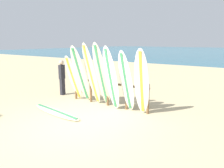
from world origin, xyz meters
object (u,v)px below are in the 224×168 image
(surfboard_lying_on_sand, at_px, (56,112))
(beachgoer_standing, at_px, (62,76))
(surfboard_leaning_far_left, at_px, (74,78))
(surfboard_leaning_left, at_px, (81,75))
(surfboard_leaning_right, at_px, (126,82))
(surfboard_leaning_far_right, at_px, (142,83))
(surfboard_rack, at_px, (108,89))
(surfboard_leaning_center_right, at_px, (111,79))
(surfboard_leaning_center, at_px, (102,75))
(surfboard_leaning_center_left, at_px, (91,74))

(surfboard_lying_on_sand, bearing_deg, beachgoer_standing, 132.18)
(surfboard_leaning_far_left, relative_size, surfboard_leaning_left, 0.83)
(surfboard_leaning_right, xyz_separation_m, surfboard_leaning_far_right, (0.57, 0.02, 0.04))
(surfboard_rack, relative_size, surfboard_leaning_center_right, 1.50)
(surfboard_leaning_center, relative_size, surfboard_lying_on_sand, 0.96)
(surfboard_leaning_center_left, bearing_deg, surfboard_rack, 27.00)
(surfboard_rack, relative_size, surfboard_leaning_center, 1.43)
(surfboard_leaning_center_right, height_order, beachgoer_standing, surfboard_leaning_center_right)
(surfboard_rack, xyz_separation_m, surfboard_leaning_far_left, (-1.55, -0.26, 0.32))
(surfboard_rack, height_order, beachgoer_standing, beachgoer_standing)
(surfboard_rack, distance_m, surfboard_leaning_far_left, 1.60)
(surfboard_leaning_right, bearing_deg, surfboard_leaning_far_left, 178.83)
(surfboard_rack, xyz_separation_m, surfboard_leaning_right, (1.01, -0.31, 0.45))
(surfboard_rack, bearing_deg, surfboard_leaning_right, -17.05)
(surfboard_leaning_center_left, distance_m, surfboard_lying_on_sand, 1.92)
(surfboard_rack, height_order, surfboard_leaning_center_right, surfboard_leaning_center_right)
(surfboard_leaning_far_right, bearing_deg, surfboard_leaning_far_left, 179.36)
(surfboard_leaning_far_left, height_order, beachgoer_standing, surfboard_leaning_far_left)
(surfboard_leaning_far_left, height_order, surfboard_leaning_center_left, surfboard_leaning_center_left)
(surfboard_leaning_center, height_order, surfboard_leaning_right, surfboard_leaning_center)
(surfboard_leaning_right, bearing_deg, surfboard_leaning_center, -179.70)
(surfboard_leaning_center, xyz_separation_m, beachgoer_standing, (-2.67, 0.47, -0.33))
(beachgoer_standing, bearing_deg, surfboard_lying_on_sand, -47.82)
(surfboard_leaning_left, relative_size, surfboard_leaning_center, 0.95)
(surfboard_rack, relative_size, surfboard_leaning_center_left, 1.44)
(surfboard_leaning_center_left, distance_m, surfboard_leaning_center_right, 1.05)
(surfboard_leaning_left, bearing_deg, surfboard_leaning_center_right, -4.93)
(surfboard_leaning_center_right, bearing_deg, beachgoer_standing, 169.36)
(surfboard_leaning_center_left, bearing_deg, surfboard_leaning_center_right, -8.77)
(surfboard_rack, xyz_separation_m, surfboard_leaning_left, (-1.09, -0.31, 0.51))
(surfboard_leaning_center_right, bearing_deg, surfboard_leaning_right, 13.84)
(surfboard_leaning_center_left, xyz_separation_m, surfboard_leaning_far_right, (2.14, -0.01, -0.08))
(surfboard_rack, height_order, surfboard_leaning_right, surfboard_leaning_right)
(surfboard_rack, distance_m, beachgoer_standing, 2.73)
(surfboard_leaning_right, relative_size, surfboard_leaning_far_right, 0.97)
(surfboard_leaning_center_right, distance_m, surfboard_leaning_far_right, 1.12)
(surfboard_leaning_far_right, bearing_deg, surfboard_rack, 169.52)
(surfboard_lying_on_sand, bearing_deg, surfboard_leaning_center_right, 40.88)
(surfboard_leaning_right, height_order, surfboard_lying_on_sand, surfboard_leaning_right)
(surfboard_leaning_center, distance_m, surfboard_lying_on_sand, 2.08)
(surfboard_leaning_center, bearing_deg, surfboard_leaning_center_left, 176.46)
(surfboard_rack, relative_size, surfboard_leaning_far_left, 1.81)
(surfboard_leaning_far_right, bearing_deg, surfboard_leaning_right, -178.22)
(surfboard_leaning_center_right, height_order, surfboard_leaning_far_right, surfboard_leaning_center_right)
(surfboard_leaning_center_left, xyz_separation_m, surfboard_leaning_center, (0.52, -0.03, 0.01))
(surfboard_rack, bearing_deg, surfboard_leaning_far_left, -170.55)
(surfboard_lying_on_sand, bearing_deg, surfboard_rack, 59.74)
(surfboard_leaning_center_left, xyz_separation_m, beachgoer_standing, (-2.15, 0.44, -0.32))
(surfboard_leaning_center, height_order, beachgoer_standing, surfboard_leaning_center)
(surfboard_leaning_far_left, distance_m, beachgoer_standing, 1.23)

